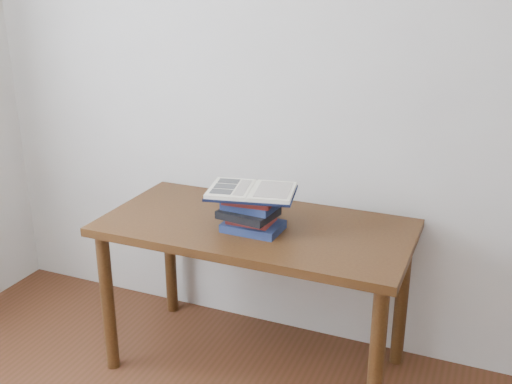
% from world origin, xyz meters
% --- Properties ---
extents(desk, '(1.34, 0.67, 0.72)m').
position_xyz_m(desk, '(-0.12, 1.38, 0.62)').
color(desk, '#462B11').
rests_on(desk, ground).
extents(book_stack, '(0.26, 0.21, 0.16)m').
position_xyz_m(book_stack, '(-0.11, 1.31, 0.79)').
color(book_stack, '#19294D').
rests_on(book_stack, desk).
extents(open_book, '(0.40, 0.32, 0.03)m').
position_xyz_m(open_book, '(-0.12, 1.33, 0.89)').
color(open_book, black).
rests_on(open_book, book_stack).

